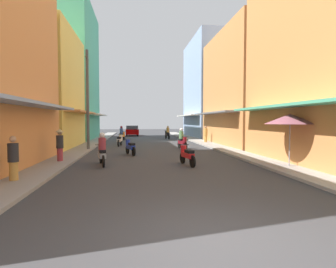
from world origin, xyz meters
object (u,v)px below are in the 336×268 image
Objects in this scene: motorbike_silver at (102,151)px; parked_car at (132,131)px; motorbike_blue at (130,147)px; motorbike_maroon at (182,140)px; motorbike_red at (187,155)px; pedestrian_foreground at (13,160)px; pedestrian_far at (60,144)px; vendor_umbrella at (290,119)px; motorbike_black at (167,133)px; pedestrian_midway at (206,135)px; motorbike_orange at (122,134)px; motorbike_white at (120,140)px; utility_pole at (88,99)px.

motorbike_silver reaches higher than parked_car.
motorbike_maroon is (3.83, 3.01, 0.20)m from motorbike_blue.
pedestrian_foreground is at bearing -155.38° from motorbike_red.
vendor_umbrella is at bearing -15.21° from pedestrian_far.
motorbike_red is 1.10× the size of pedestrian_foreground.
pedestrian_far is 0.71× the size of vendor_umbrella.
motorbike_black is at bearing 88.52° from motorbike_maroon.
vendor_umbrella reaches higher than pedestrian_far.
pedestrian_midway is at bearing 48.33° from motorbike_blue.
motorbike_orange is 6.00m from motorbike_white.
utility_pole is (0.43, 5.77, 2.66)m from pedestrian_far.
motorbike_red is 1.09× the size of pedestrian_midway.
motorbike_blue is at bearing -141.79° from motorbike_maroon.
motorbike_blue is 1.06× the size of pedestrian_midway.
motorbike_black reaches higher than motorbike_white.
vendor_umbrella is at bearing -65.72° from motorbike_orange.
pedestrian_midway reaches higher than motorbike_white.
motorbike_silver is 1.00× the size of motorbike_maroon.
pedestrian_far reaches higher than motorbike_silver.
motorbike_white is 1.01× the size of motorbike_maroon.
motorbike_blue is at bearing -43.11° from utility_pole.
utility_pole is (0.79, 10.16, 2.82)m from pedestrian_foreground.
motorbike_black is 11.49m from motorbike_maroon.
pedestrian_foreground is 18.52m from pedestrian_midway.
motorbike_black is 9.73m from motorbike_white.
motorbike_red is at bearing -70.68° from motorbike_white.
motorbike_orange reaches higher than parked_car.
motorbike_white is 0.44× the size of parked_car.
motorbike_silver reaches higher than motorbike_red.
motorbike_maroon is (4.87, -9.18, 0.00)m from motorbike_orange.
motorbike_black is 0.43× the size of parked_car.
pedestrian_far is (-3.43, -2.95, 0.46)m from motorbike_blue.
pedestrian_far reaches higher than parked_car.
motorbike_black is 18.90m from motorbike_red.
vendor_umbrella is at bearing 8.06° from pedestrian_foreground.
pedestrian_foreground reaches higher than parked_car.
motorbike_maroon is 1.04× the size of pedestrian_far.
motorbike_blue is 5.17m from utility_pole.
motorbike_white is at bearing 58.81° from utility_pole.
pedestrian_midway is (4.16, 12.12, 0.32)m from motorbike_red.
pedestrian_far reaches higher than motorbike_orange.
motorbike_white is 8.02m from pedestrian_midway.
parked_car is 19.19m from utility_pole.
motorbike_maroon reaches higher than parked_car.
motorbike_orange is 0.98× the size of motorbike_maroon.
utility_pole reaches higher than motorbike_blue.
motorbike_red is 1.04× the size of pedestrian_far.
motorbike_red is 6.35m from pedestrian_far.
motorbike_maroon is 18.94m from parked_car.
motorbike_orange is at bearing 150.87° from pedestrian_midway.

